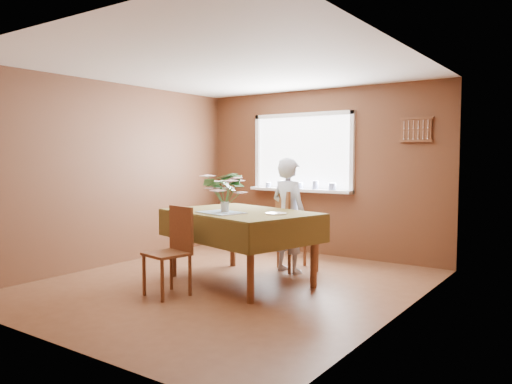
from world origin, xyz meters
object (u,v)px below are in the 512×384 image
Objects in this scene: chair_far at (291,227)px; seated_woman at (289,215)px; dining_table at (240,220)px; flower_bouquet at (225,188)px; chair_near at (173,247)px.

seated_woman reaches higher than chair_far.
dining_table is 4.01× the size of flower_bouquet.
flower_bouquet is at bearing 86.96° from seated_woman.
chair_far reaches higher than chair_near.
flower_bouquet reaches higher than chair_far.
flower_bouquet is (-0.26, -0.99, 0.39)m from seated_woman.
flower_bouquet is at bearing -92.17° from dining_table.
flower_bouquet reaches higher than chair_near.
dining_table is at bearing 73.38° from flower_bouquet.
dining_table is at bearing 115.13° from chair_far.
chair_near is at bearing 85.46° from seated_woman.
chair_far is 1.77m from chair_near.
chair_near is 0.90m from flower_bouquet.
seated_woman is at bearing 140.52° from chair_far.
flower_bouquet is (-0.24, -1.09, 0.56)m from chair_far.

